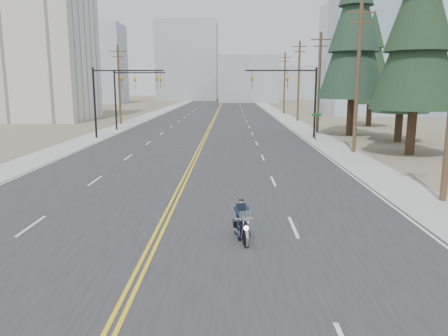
% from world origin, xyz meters
% --- Properties ---
extents(ground_plane, '(400.00, 400.00, 0.00)m').
position_xyz_m(ground_plane, '(0.00, 0.00, 0.00)').
color(ground_plane, '#776D56').
rests_on(ground_plane, ground).
extents(road, '(20.00, 200.00, 0.01)m').
position_xyz_m(road, '(0.00, 70.00, 0.01)').
color(road, '#303033').
rests_on(road, ground).
extents(sidewalk_left, '(3.00, 200.00, 0.01)m').
position_xyz_m(sidewalk_left, '(-11.50, 70.00, 0.01)').
color(sidewalk_left, '#A5A5A0').
rests_on(sidewalk_left, ground).
extents(sidewalk_right, '(3.00, 200.00, 0.01)m').
position_xyz_m(sidewalk_right, '(11.50, 70.00, 0.01)').
color(sidewalk_right, '#A5A5A0').
rests_on(sidewalk_right, ground).
extents(traffic_mast_left, '(7.10, 0.26, 7.00)m').
position_xyz_m(traffic_mast_left, '(-8.98, 32.00, 4.94)').
color(traffic_mast_left, black).
rests_on(traffic_mast_left, ground).
extents(traffic_mast_right, '(7.10, 0.26, 7.00)m').
position_xyz_m(traffic_mast_right, '(8.98, 32.00, 4.94)').
color(traffic_mast_right, black).
rests_on(traffic_mast_right, ground).
extents(traffic_mast_far, '(6.10, 0.26, 7.00)m').
position_xyz_m(traffic_mast_far, '(-9.31, 40.00, 4.87)').
color(traffic_mast_far, black).
rests_on(traffic_mast_far, ground).
extents(street_sign, '(0.90, 0.06, 2.62)m').
position_xyz_m(street_sign, '(10.80, 30.00, 1.80)').
color(street_sign, black).
rests_on(street_sign, ground).
extents(utility_pole_b, '(2.20, 0.30, 11.50)m').
position_xyz_m(utility_pole_b, '(12.50, 23.00, 5.98)').
color(utility_pole_b, brown).
rests_on(utility_pole_b, ground).
extents(utility_pole_c, '(2.20, 0.30, 11.00)m').
position_xyz_m(utility_pole_c, '(12.50, 38.00, 5.73)').
color(utility_pole_c, brown).
rests_on(utility_pole_c, ground).
extents(utility_pole_d, '(2.20, 0.30, 11.50)m').
position_xyz_m(utility_pole_d, '(12.50, 53.00, 5.98)').
color(utility_pole_d, brown).
rests_on(utility_pole_d, ground).
extents(utility_pole_e, '(2.20, 0.30, 11.00)m').
position_xyz_m(utility_pole_e, '(12.50, 70.00, 5.73)').
color(utility_pole_e, brown).
rests_on(utility_pole_e, ground).
extents(utility_pole_left, '(2.20, 0.30, 10.50)m').
position_xyz_m(utility_pole_left, '(-12.50, 48.00, 5.48)').
color(utility_pole_left, brown).
rests_on(utility_pole_left, ground).
extents(apartment_block, '(18.00, 14.00, 30.00)m').
position_xyz_m(apartment_block, '(-28.00, 55.00, 15.00)').
color(apartment_block, silver).
rests_on(apartment_block, ground).
extents(glass_building, '(24.00, 16.00, 20.00)m').
position_xyz_m(glass_building, '(32.00, 70.00, 10.00)').
color(glass_building, '#9EB5CC').
rests_on(glass_building, ground).
extents(haze_bldg_a, '(14.00, 12.00, 22.00)m').
position_xyz_m(haze_bldg_a, '(-35.00, 115.00, 11.00)').
color(haze_bldg_a, '#B7BCC6').
rests_on(haze_bldg_a, ground).
extents(haze_bldg_b, '(18.00, 14.00, 14.00)m').
position_xyz_m(haze_bldg_b, '(8.00, 125.00, 7.00)').
color(haze_bldg_b, '#ADB2B7').
rests_on(haze_bldg_b, ground).
extents(haze_bldg_c, '(16.00, 12.00, 18.00)m').
position_xyz_m(haze_bldg_c, '(40.00, 110.00, 9.00)').
color(haze_bldg_c, '#B7BCC6').
rests_on(haze_bldg_c, ground).
extents(haze_bldg_d, '(20.00, 15.00, 26.00)m').
position_xyz_m(haze_bldg_d, '(-12.00, 140.00, 13.00)').
color(haze_bldg_d, '#ADB2B7').
rests_on(haze_bldg_d, ground).
extents(haze_bldg_e, '(14.00, 14.00, 12.00)m').
position_xyz_m(haze_bldg_e, '(25.00, 150.00, 6.00)').
color(haze_bldg_e, '#B7BCC6').
rests_on(haze_bldg_e, ground).
extents(haze_bldg_f, '(12.00, 12.00, 16.00)m').
position_xyz_m(haze_bldg_f, '(-50.00, 130.00, 8.00)').
color(haze_bldg_f, '#ADB2B7').
rests_on(haze_bldg_f, ground).
extents(motorcyclist, '(1.05, 1.93, 1.43)m').
position_xyz_m(motorcyclist, '(3.02, 2.67, 0.72)').
color(motorcyclist, black).
rests_on(motorcyclist, ground).
extents(conifer_near, '(6.57, 6.57, 17.39)m').
position_xyz_m(conifer_near, '(16.49, 21.80, 9.99)').
color(conifer_near, '#382619').
rests_on(conifer_near, ground).
extents(conifer_mid, '(5.15, 5.15, 13.72)m').
position_xyz_m(conifer_mid, '(18.49, 29.62, 7.87)').
color(conifer_mid, '#382619').
rests_on(conifer_mid, ground).
extents(conifer_tall, '(6.99, 6.99, 19.41)m').
position_xyz_m(conifer_tall, '(15.32, 34.95, 11.15)').
color(conifer_tall, '#382619').
rests_on(conifer_tall, ground).
extents(conifer_far, '(5.42, 5.42, 14.50)m').
position_xyz_m(conifer_far, '(20.58, 45.36, 8.32)').
color(conifer_far, '#382619').
rests_on(conifer_far, ground).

